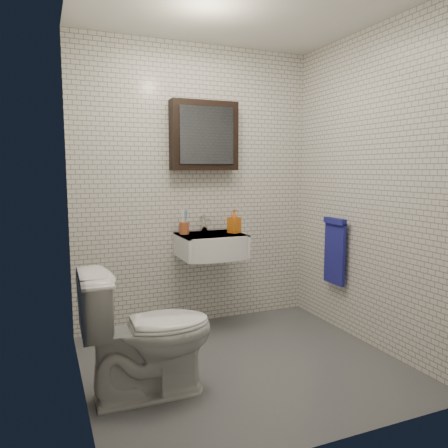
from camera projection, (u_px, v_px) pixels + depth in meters
name	position (u px, v px, depth m)	size (l,w,h in m)	color
ground	(243.00, 364.00, 3.17)	(2.20, 2.00, 0.01)	#53555B
room_shell	(244.00, 161.00, 2.98)	(2.22, 2.02, 2.51)	silver
washbasin	(212.00, 245.00, 3.76)	(0.55, 0.50, 0.20)	white
faucet	(205.00, 224.00, 3.92)	(0.06, 0.20, 0.15)	silver
mirror_cabinet	(204.00, 136.00, 3.82)	(0.60, 0.15, 0.60)	black
towel_rail	(335.00, 248.00, 3.80)	(0.09, 0.30, 0.58)	silver
toothbrush_cup	(184.00, 227.00, 3.78)	(0.10, 0.10, 0.23)	#9F4B27
soap_bottle	(234.00, 221.00, 3.84)	(0.09, 0.09, 0.20)	orange
toilet	(148.00, 332.00, 2.70)	(0.46, 0.80, 0.82)	white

